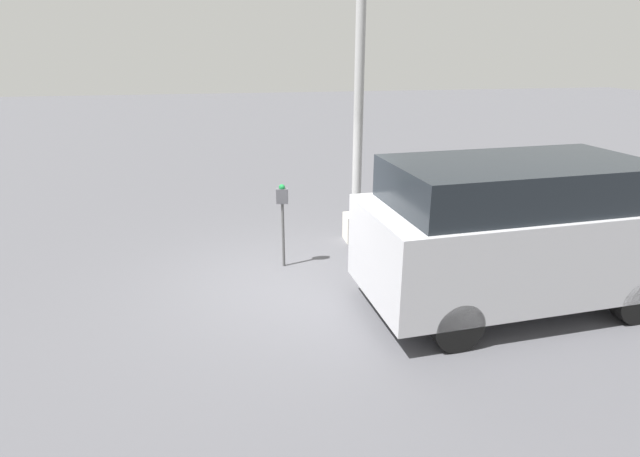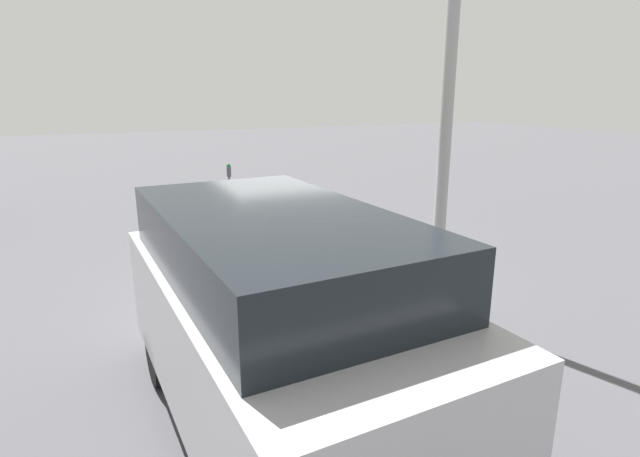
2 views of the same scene
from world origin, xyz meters
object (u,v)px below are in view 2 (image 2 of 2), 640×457
Objects in this scene: lamp_post at (443,169)px; fire_hydrant at (242,203)px; parking_meter_near at (331,225)px; parked_van at (277,316)px; parking_meter_far at (229,178)px.

lamp_post reaches higher than fire_hydrant.
parked_van is at bearing -22.83° from parking_meter_near.
fire_hydrant is (-8.82, 2.22, -0.81)m from parked_van.
lamp_post is at bearing 42.85° from parking_meter_near.
parked_van reaches higher than parking_meter_near.
parking_meter_near reaches higher than parking_meter_far.
parking_meter_far is 0.76m from fire_hydrant.
lamp_post is 3.61m from parked_van.
lamp_post reaches higher than parking_meter_far.
parked_van is (8.98, -1.94, 0.13)m from parking_meter_far.
lamp_post is at bearing 20.03° from parking_meter_far.
lamp_post reaches higher than parked_van.
parked_van is at bearing -63.68° from lamp_post.
lamp_post is (1.60, 0.99, 1.11)m from parking_meter_near.
parked_van reaches higher than parking_meter_far.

